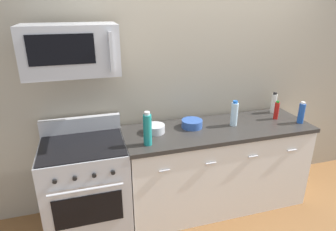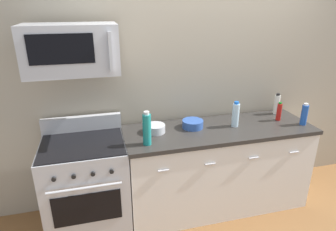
{
  "view_description": "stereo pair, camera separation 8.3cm",
  "coord_description": "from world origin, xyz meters",
  "px_view_note": "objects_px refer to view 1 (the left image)",
  "views": [
    {
      "loc": [
        -1.26,
        -2.45,
        2.11
      ],
      "look_at": [
        -0.55,
        -0.05,
        1.13
      ],
      "focal_mm": 31.1,
      "sensor_mm": 36.0,
      "label": 1
    },
    {
      "loc": [
        -1.18,
        -2.47,
        2.11
      ],
      "look_at": [
        -0.55,
        -0.05,
        1.13
      ],
      "focal_mm": 31.1,
      "sensor_mm": 36.0,
      "label": 2
    }
  ],
  "objects_px": {
    "bottle_water_clear": "(234,114)",
    "bowl_blue_mixing": "(192,123)",
    "bottle_hot_sauce_red": "(276,110)",
    "bottle_soda_blue": "(301,113)",
    "bottle_sparkling_teal": "(147,129)",
    "bottle_vinegar_white": "(274,103)",
    "range_oven": "(87,187)",
    "microwave": "(71,50)",
    "bowl_steel_prep": "(155,128)"
  },
  "relations": [
    {
      "from": "bottle_water_clear",
      "to": "bottle_vinegar_white",
      "type": "relative_size",
      "value": 1.11
    },
    {
      "from": "bowl_steel_prep",
      "to": "range_oven",
      "type": "bearing_deg",
      "value": -174.48
    },
    {
      "from": "range_oven",
      "to": "bowl_steel_prep",
      "type": "height_order",
      "value": "range_oven"
    },
    {
      "from": "bowl_blue_mixing",
      "to": "bottle_vinegar_white",
      "type": "bearing_deg",
      "value": 7.48
    },
    {
      "from": "bottle_hot_sauce_red",
      "to": "bottle_soda_blue",
      "type": "xyz_separation_m",
      "value": [
        0.18,
        -0.17,
        0.01
      ]
    },
    {
      "from": "range_oven",
      "to": "microwave",
      "type": "xyz_separation_m",
      "value": [
        0.0,
        0.04,
        1.28
      ]
    },
    {
      "from": "microwave",
      "to": "bowl_steel_prep",
      "type": "distance_m",
      "value": 1.05
    },
    {
      "from": "microwave",
      "to": "bottle_hot_sauce_red",
      "type": "relative_size",
      "value": 3.65
    },
    {
      "from": "bottle_water_clear",
      "to": "bottle_vinegar_white",
      "type": "bearing_deg",
      "value": 18.8
    },
    {
      "from": "bottle_water_clear",
      "to": "bowl_blue_mixing",
      "type": "relative_size",
      "value": 1.25
    },
    {
      "from": "bottle_hot_sauce_red",
      "to": "bottle_sparkling_teal",
      "type": "distance_m",
      "value": 1.49
    },
    {
      "from": "range_oven",
      "to": "bowl_blue_mixing",
      "type": "distance_m",
      "value": 1.19
    },
    {
      "from": "range_oven",
      "to": "bottle_vinegar_white",
      "type": "height_order",
      "value": "bottle_vinegar_white"
    },
    {
      "from": "bottle_vinegar_white",
      "to": "bottle_water_clear",
      "type": "bearing_deg",
      "value": -161.2
    },
    {
      "from": "bottle_hot_sauce_red",
      "to": "bowl_blue_mixing",
      "type": "height_order",
      "value": "bottle_hot_sauce_red"
    },
    {
      "from": "range_oven",
      "to": "bowl_blue_mixing",
      "type": "relative_size",
      "value": 5.05
    },
    {
      "from": "microwave",
      "to": "bottle_sparkling_teal",
      "type": "relative_size",
      "value": 2.38
    },
    {
      "from": "bottle_hot_sauce_red",
      "to": "bottle_soda_blue",
      "type": "relative_size",
      "value": 0.88
    },
    {
      "from": "bottle_vinegar_white",
      "to": "bowl_blue_mixing",
      "type": "xyz_separation_m",
      "value": [
        -1.05,
        -0.14,
        -0.07
      ]
    },
    {
      "from": "range_oven",
      "to": "bottle_soda_blue",
      "type": "bearing_deg",
      "value": -3.4
    },
    {
      "from": "range_oven",
      "to": "bottle_sparkling_teal",
      "type": "xyz_separation_m",
      "value": [
        0.57,
        -0.17,
        0.6
      ]
    },
    {
      "from": "range_oven",
      "to": "bottle_hot_sauce_red",
      "type": "height_order",
      "value": "bottle_hot_sauce_red"
    },
    {
      "from": "bottle_soda_blue",
      "to": "bottle_vinegar_white",
      "type": "xyz_separation_m",
      "value": [
        -0.09,
        0.35,
        0.0
      ]
    },
    {
      "from": "bottle_hot_sauce_red",
      "to": "bottle_water_clear",
      "type": "distance_m",
      "value": 0.53
    },
    {
      "from": "microwave",
      "to": "bowl_blue_mixing",
      "type": "xyz_separation_m",
      "value": [
        1.08,
        0.03,
        -0.79
      ]
    },
    {
      "from": "bottle_soda_blue",
      "to": "bowl_blue_mixing",
      "type": "xyz_separation_m",
      "value": [
        -1.14,
        0.21,
        -0.07
      ]
    },
    {
      "from": "bottle_vinegar_white",
      "to": "bowl_blue_mixing",
      "type": "distance_m",
      "value": 1.06
    },
    {
      "from": "bottle_sparkling_teal",
      "to": "bottle_vinegar_white",
      "type": "bearing_deg",
      "value": 13.92
    },
    {
      "from": "bottle_hot_sauce_red",
      "to": "range_oven",
      "type": "bearing_deg",
      "value": -178.98
    },
    {
      "from": "bottle_water_clear",
      "to": "bottle_soda_blue",
      "type": "height_order",
      "value": "bottle_water_clear"
    },
    {
      "from": "bottle_sparkling_teal",
      "to": "bottle_soda_blue",
      "type": "bearing_deg",
      "value": 1.33
    },
    {
      "from": "range_oven",
      "to": "bottle_vinegar_white",
      "type": "relative_size",
      "value": 4.49
    },
    {
      "from": "bottle_vinegar_white",
      "to": "bottle_soda_blue",
      "type": "bearing_deg",
      "value": -75.58
    },
    {
      "from": "bowl_steel_prep",
      "to": "bottle_vinegar_white",
      "type": "bearing_deg",
      "value": 5.97
    },
    {
      "from": "microwave",
      "to": "bottle_hot_sauce_red",
      "type": "distance_m",
      "value": 2.17
    },
    {
      "from": "bottle_soda_blue",
      "to": "bottle_sparkling_teal",
      "type": "bearing_deg",
      "value": -178.67
    },
    {
      "from": "range_oven",
      "to": "bottle_hot_sauce_red",
      "type": "relative_size",
      "value": 5.25
    },
    {
      "from": "bottle_hot_sauce_red",
      "to": "bottle_vinegar_white",
      "type": "distance_m",
      "value": 0.2
    },
    {
      "from": "range_oven",
      "to": "bottle_soda_blue",
      "type": "distance_m",
      "value": 2.29
    },
    {
      "from": "bottle_water_clear",
      "to": "bottle_soda_blue",
      "type": "bearing_deg",
      "value": -11.15
    },
    {
      "from": "bottle_sparkling_teal",
      "to": "bowl_blue_mixing",
      "type": "bearing_deg",
      "value": 25.86
    },
    {
      "from": "bottle_sparkling_teal",
      "to": "bottle_vinegar_white",
      "type": "relative_size",
      "value": 1.31
    },
    {
      "from": "microwave",
      "to": "bottle_soda_blue",
      "type": "distance_m",
      "value": 2.34
    },
    {
      "from": "bottle_sparkling_teal",
      "to": "bottle_water_clear",
      "type": "bearing_deg",
      "value": 10.63
    },
    {
      "from": "bottle_hot_sauce_red",
      "to": "bottle_water_clear",
      "type": "bearing_deg",
      "value": -176.86
    },
    {
      "from": "bottle_sparkling_teal",
      "to": "bottle_soda_blue",
      "type": "height_order",
      "value": "bottle_sparkling_teal"
    },
    {
      "from": "bottle_hot_sauce_red",
      "to": "bowl_steel_prep",
      "type": "xyz_separation_m",
      "value": [
        -1.35,
        0.03,
        -0.06
      ]
    },
    {
      "from": "bottle_vinegar_white",
      "to": "bowl_blue_mixing",
      "type": "height_order",
      "value": "bottle_vinegar_white"
    },
    {
      "from": "bottle_water_clear",
      "to": "bottle_vinegar_white",
      "type": "height_order",
      "value": "bottle_water_clear"
    },
    {
      "from": "range_oven",
      "to": "bottle_sparkling_teal",
      "type": "bearing_deg",
      "value": -16.74
    }
  ]
}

